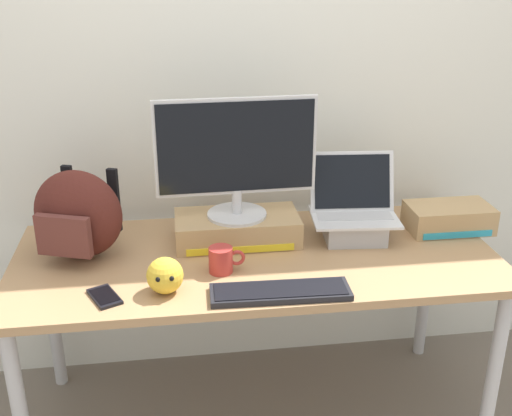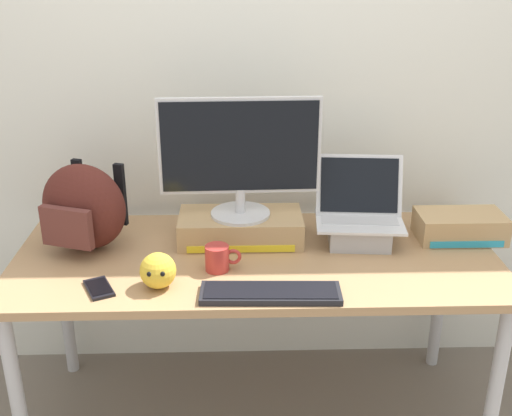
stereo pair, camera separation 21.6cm
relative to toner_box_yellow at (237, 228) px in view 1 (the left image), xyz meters
The scene contains 12 objects.
ground_plane 0.78m from the toner_box_yellow, 66.42° to the right, with size 20.00×20.00×0.00m, color #70665B.
back_wall 0.64m from the toner_box_yellow, 81.16° to the left, with size 7.00×0.10×2.60m, color silver.
desk 0.18m from the toner_box_yellow, 66.42° to the right, with size 1.72×0.74×0.71m.
toner_box_yellow is the anchor object (origin of this frame).
desktop_monitor 0.28m from the toner_box_yellow, 87.93° to the right, with size 0.58×0.22×0.44m.
open_laptop 0.44m from the toner_box_yellow, ahead, with size 0.34×0.26×0.31m.
external_keyboard 0.43m from the toner_box_yellow, 77.66° to the right, with size 0.45×0.14×0.02m.
messenger_backpack 0.57m from the toner_box_yellow, behind, with size 0.37×0.30×0.32m.
coffee_mug 0.25m from the toner_box_yellow, 108.28° to the right, with size 0.12×0.08×0.09m.
cell_phone 0.58m from the toner_box_yellow, 141.80° to the right, with size 0.12×0.15×0.01m.
plush_toy 0.44m from the toner_box_yellow, 127.56° to the right, with size 0.12×0.12×0.12m.
toner_box_cyan 0.82m from the toner_box_yellow, ahead, with size 0.32×0.18×0.10m.
Camera 1 is at (-0.28, -1.99, 1.72)m, focal length 44.01 mm.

